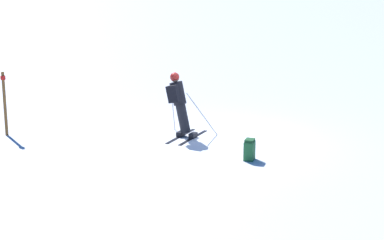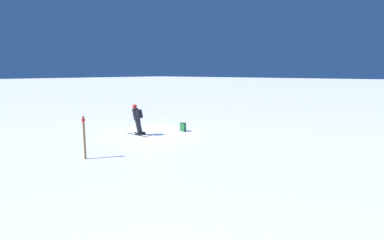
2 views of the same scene
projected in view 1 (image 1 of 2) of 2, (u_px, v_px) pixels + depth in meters
The scene contains 4 objects.
ground_plane at pixel (215, 141), 16.52m from camera, with size 300.00×300.00×0.00m, color white.
skier at pixel (179, 101), 16.68m from camera, with size 1.29×1.62×1.73m.
spare_backpack at pixel (249, 150), 14.85m from camera, with size 0.25×0.32×0.50m.
trail_marker at pixel (5, 101), 16.80m from camera, with size 0.13×0.13×1.70m.
Camera 1 is at (-6.10, 14.71, 4.47)m, focal length 60.00 mm.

